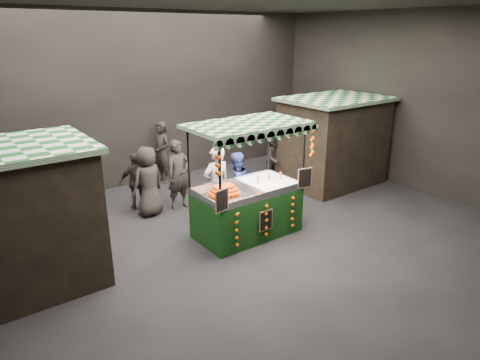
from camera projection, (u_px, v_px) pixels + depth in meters
ground at (246, 240)px, 9.42m from camera, size 12.00×12.00×0.00m
market_hall at (247, 85)px, 8.30m from camera, size 12.10×10.10×5.05m
neighbour_stall_left at (8, 221)px, 7.26m from camera, size 3.00×2.20×2.60m
neighbour_stall_right at (333, 141)px, 12.60m from camera, size 3.00×2.20×2.60m
juice_stall at (248, 202)px, 9.44m from camera, size 2.66×1.56×2.57m
vendor_grey at (217, 185)px, 10.00m from camera, size 0.71×0.48×1.90m
vendor_blue at (236, 185)px, 10.40m from camera, size 0.86×0.71×1.65m
shopper_0 at (179, 175)px, 10.87m from camera, size 0.69×0.48×1.82m
shopper_1 at (276, 158)px, 12.74m from camera, size 0.86×0.72×1.57m
shopper_2 at (137, 181)px, 10.86m from camera, size 0.94×0.54×1.51m
shopper_3 at (281, 149)px, 13.24m from camera, size 1.36×1.07×1.84m
shopper_4 at (148, 181)px, 10.45m from camera, size 0.97×0.74×1.77m
shopper_5 at (317, 149)px, 13.34m from camera, size 1.32×1.66×1.77m
shopper_6 at (162, 152)px, 12.77m from camera, size 0.54×0.74×1.88m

